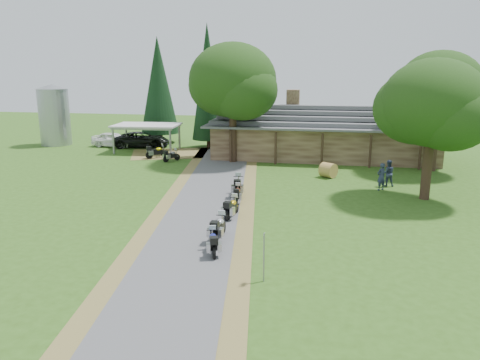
% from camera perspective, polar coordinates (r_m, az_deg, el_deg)
% --- Properties ---
extents(ground, '(120.00, 120.00, 0.00)m').
position_cam_1_polar(ground, '(23.11, -6.13, -7.44)').
color(ground, '#2E5116').
rests_on(ground, ground).
extents(driveway, '(51.95, 51.95, 0.00)m').
position_cam_1_polar(driveway, '(26.87, -4.71, -4.38)').
color(driveway, '#4E4F51').
rests_on(driveway, ground).
extents(lodge, '(21.40, 9.40, 4.90)m').
position_cam_1_polar(lodge, '(45.01, 10.12, 5.92)').
color(lodge, brown).
rests_on(lodge, ground).
extents(silo, '(3.34, 3.34, 6.55)m').
position_cam_1_polar(silo, '(55.06, -21.71, 7.40)').
color(silo, gray).
rests_on(silo, ground).
extents(carport, '(6.60, 4.63, 2.74)m').
position_cam_1_polar(carport, '(48.07, -11.24, 5.05)').
color(carport, silver).
rests_on(carport, ground).
extents(car_white_sedan, '(3.18, 6.20, 1.99)m').
position_cam_1_polar(car_white_sedan, '(51.79, -15.20, 5.00)').
color(car_white_sedan, white).
rests_on(car_white_sedan, ground).
extents(car_dark_suv, '(3.96, 6.78, 2.43)m').
position_cam_1_polar(car_dark_suv, '(50.97, -11.96, 5.31)').
color(car_dark_suv, black).
rests_on(car_dark_suv, ground).
extents(motorcycle_row_a, '(1.03, 1.78, 1.16)m').
position_cam_1_polar(motorcycle_row_a, '(21.41, -3.30, -7.46)').
color(motorcycle_row_a, navy).
rests_on(motorcycle_row_a, ground).
extents(motorcycle_row_b, '(0.70, 1.91, 1.29)m').
position_cam_1_polar(motorcycle_row_b, '(23.11, -2.59, -5.68)').
color(motorcycle_row_b, '#A3A7AB').
rests_on(motorcycle_row_b, ground).
extents(motorcycle_row_c, '(0.84, 1.88, 1.24)m').
position_cam_1_polar(motorcycle_row_c, '(26.37, -1.02, -3.27)').
color(motorcycle_row_c, gold).
rests_on(motorcycle_row_c, ground).
extents(motorcycle_row_d, '(0.71, 1.70, 1.13)m').
position_cam_1_polar(motorcycle_row_d, '(29.36, -0.33, -1.63)').
color(motorcycle_row_d, '#C23F24').
rests_on(motorcycle_row_d, ground).
extents(motorcycle_row_e, '(0.96, 2.14, 1.42)m').
position_cam_1_polar(motorcycle_row_e, '(30.85, -0.26, -0.61)').
color(motorcycle_row_e, black).
rests_on(motorcycle_row_e, ground).
extents(motorcycle_carport_a, '(1.89, 1.67, 1.31)m').
position_cam_1_polar(motorcycle_carport_a, '(44.42, -10.10, 3.48)').
color(motorcycle_carport_a, '#D7CD05').
rests_on(motorcycle_carport_a, ground).
extents(motorcycle_carport_b, '(1.33, 1.71, 1.14)m').
position_cam_1_polar(motorcycle_carport_b, '(42.74, -8.35, 3.04)').
color(motorcycle_carport_b, gray).
rests_on(motorcycle_carport_b, ground).
extents(person_a, '(0.78, 0.75, 2.24)m').
position_cam_1_polar(person_a, '(33.52, 16.86, 0.66)').
color(person_a, '#2C3650').
rests_on(person_a, ground).
extents(person_b, '(0.67, 0.50, 2.23)m').
position_cam_1_polar(person_b, '(34.82, 17.61, 1.07)').
color(person_b, '#2C3650').
rests_on(person_b, ground).
extents(hay_bale, '(1.51, 1.53, 1.13)m').
position_cam_1_polar(hay_bale, '(36.61, 10.71, 1.19)').
color(hay_bale, olive).
rests_on(hay_bale, ground).
extents(sign_post, '(0.36, 0.06, 2.02)m').
position_cam_1_polar(sign_post, '(18.55, 2.93, -9.43)').
color(sign_post, gray).
rests_on(sign_post, ground).
extents(oak_lodge_left, '(7.60, 7.60, 11.63)m').
position_cam_1_polar(oak_lodge_left, '(41.42, -0.89, 10.16)').
color(oak_lodge_left, '#1A3610').
rests_on(oak_lodge_left, ground).
extents(oak_lodge_right, '(6.65, 6.65, 10.96)m').
position_cam_1_polar(oak_lodge_right, '(40.84, 22.99, 8.59)').
color(oak_lodge_right, '#1A3610').
rests_on(oak_lodge_right, ground).
extents(oak_driveway, '(6.40, 6.40, 9.92)m').
position_cam_1_polar(oak_driveway, '(31.57, 22.30, 6.55)').
color(oak_driveway, '#1A3610').
rests_on(oak_driveway, ground).
extents(cedar_near, '(3.41, 3.41, 12.72)m').
position_cam_1_polar(cedar_near, '(49.35, -3.95, 11.30)').
color(cedar_near, black).
rests_on(cedar_near, ground).
extents(cedar_far, '(4.22, 4.22, 11.61)m').
position_cam_1_polar(cedar_far, '(53.30, -9.87, 10.70)').
color(cedar_far, black).
rests_on(cedar_far, ground).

